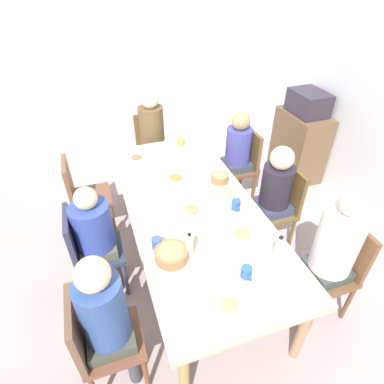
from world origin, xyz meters
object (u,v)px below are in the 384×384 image
Objects in this scene: person_3 at (96,232)px; chair_0 at (280,204)px; bowl_0 at (171,254)px; cup_0 at (180,142)px; person_6 at (237,150)px; plate_0 at (176,179)px; person_5 at (107,316)px; microwave at (308,103)px; person_1 at (334,248)px; bowl_2 at (226,197)px; plate_2 at (191,210)px; cup_2 at (236,205)px; bottle_1 at (279,249)px; plate_3 at (136,158)px; cup_1 at (247,272)px; person_0 at (275,190)px; chair_1 at (335,266)px; bowl_1 at (220,177)px; chair_6 at (243,163)px; chair_5 at (98,339)px; chair_2 at (82,193)px; side_cabinet at (299,145)px; dining_table at (192,211)px; cup_3 at (157,244)px; person_4 at (152,131)px; chair_4 at (152,144)px; plate_1 at (229,306)px; chair_3 at (88,249)px; bottle_0 at (189,245)px.

chair_0 is at bearing 90.00° from person_3.
chair_0 is 0.80× the size of person_3.
cup_0 is (-1.62, 0.57, -0.01)m from bowl_0.
bowl_0 is at bearing -40.96° from person_6.
person_5 is at bearing -32.99° from plate_0.
person_6 is 1.13m from microwave.
bowl_2 is (-0.78, -0.53, 0.04)m from person_1.
cup_0 is (-1.17, 0.27, 0.02)m from plate_2.
bottle_1 is (0.60, 0.04, 0.06)m from cup_2.
person_5 is at bearing -16.53° from plate_3.
bottle_1 is (-0.07, 0.28, 0.06)m from cup_1.
bottle_1 reaches higher than bowl_0.
cup_0 reaches higher than plate_3.
person_0 is 1.29× the size of chair_1.
bowl_1 is 0.85m from cup_0.
person_1 is at bearing -3.10° from chair_6.
chair_1 reaches higher than plate_2.
person_1 is 1.11× the size of person_3.
person_0 is at bearing 115.14° from chair_5.
person_1 is at bearing 46.85° from chair_2.
plate_0 is 0.43m from bowl_1.
person_6 reaches higher than plate_2.
side_cabinet reaches higher than bowl_1.
plate_2 is (0.07, -0.03, 0.08)m from dining_table.
chair_2 is 1.35m from cup_3.
cup_2 is (0.17, 0.34, 0.11)m from dining_table.
person_4 is 1.09m from person_6.
chair_0 is 8.13× the size of cup_3.
person_1 is 6.13× the size of plate_3.
chair_4 is at bearing 152.73° from person_3.
chair_2 is 1.85m from chair_6.
cup_2 is at bearing 30.38° from plate_3.
microwave is (0.46, 1.88, 0.29)m from person_4.
chair_4 reaches higher than plate_1.
chair_4 is 0.78m from plate_3.
person_5 is 10.21× the size of cup_0.
chair_3 reaches higher than cup_2.
chair_0 is at bearing 180.00° from chair_1.
chair_0 is at bearing 114.04° from chair_5.
microwave is (-0.64, 1.90, 0.29)m from plate_0.
chair_6 is 0.99m from side_cabinet.
plate_3 is at bearing -166.96° from cup_1.
person_6 is at bearing 114.97° from plate_0.
person_4 is 5.50× the size of bottle_1.
chair_3 is at bearing -29.77° from chair_4.
person_3 reaches higher than chair_4.
chair_5 is 1.72m from bowl_1.
side_cabinet is at bearing 138.07° from chair_0.
person_3 reaches higher than dining_table.
bottle_0 is 0.45× the size of microwave.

